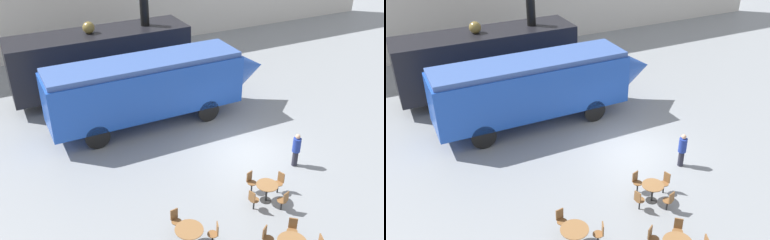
{
  "view_description": "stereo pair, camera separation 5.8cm",
  "coord_description": "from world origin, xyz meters",
  "views": [
    {
      "loc": [
        -9.37,
        -13.45,
        10.62
      ],
      "look_at": [
        -2.15,
        1.0,
        1.6
      ],
      "focal_mm": 40.0,
      "sensor_mm": 36.0,
      "label": 1
    },
    {
      "loc": [
        -9.32,
        -13.47,
        10.62
      ],
      "look_at": [
        -2.15,
        1.0,
        1.6
      ],
      "focal_mm": 40.0,
      "sensor_mm": 36.0,
      "label": 2
    }
  ],
  "objects": [
    {
      "name": "ground_plane",
      "position": [
        0.0,
        0.0,
        0.0
      ],
      "size": [
        80.0,
        80.0,
        0.0
      ],
      "primitive_type": "plane",
      "color": "gray"
    },
    {
      "name": "steam_locomotive",
      "position": [
        -3.9,
        8.7,
        2.12
      ],
      "size": [
        9.76,
        2.71,
        5.12
      ],
      "color": "black",
      "rests_on": "ground_plane"
    },
    {
      "name": "streamlined_locomotive",
      "position": [
        -2.19,
        4.3,
        2.02
      ],
      "size": [
        11.44,
        2.52,
        3.38
      ],
      "color": "blue",
      "rests_on": "ground_plane"
    },
    {
      "name": "cafe_table_mid",
      "position": [
        -4.79,
        -4.07,
        0.58
      ],
      "size": [
        0.96,
        0.96,
        0.71
      ],
      "color": "black",
      "rests_on": "ground_plane"
    },
    {
      "name": "cafe_table_far",
      "position": [
        -1.17,
        -3.32,
        0.58
      ],
      "size": [
        0.83,
        0.83,
        0.75
      ],
      "color": "black",
      "rests_on": "ground_plane"
    },
    {
      "name": "cafe_chair_0",
      "position": [
        -1.59,
        -5.38,
        0.51
      ],
      "size": [
        0.4,
        0.41,
        0.87
      ],
      "rotation": [
        0.0,
        0.0,
        4.01
      ],
      "color": "black",
      "rests_on": "ground_plane"
    },
    {
      "name": "cafe_chair_1",
      "position": [
        -2.58,
        -5.31,
        0.51
      ],
      "size": [
        0.39,
        0.4,
        0.87
      ],
      "rotation": [
        0.0,
        0.0,
        5.27
      ],
      "color": "black",
      "rests_on": "ground_plane"
    },
    {
      "name": "cafe_chair_6",
      "position": [
        -4.0,
        -4.4,
        0.51
      ],
      "size": [
        0.39,
        0.38,
        0.87
      ],
      "rotation": [
        0.0,
        0.0,
        9.03
      ],
      "color": "black",
      "rests_on": "ground_plane"
    },
    {
      "name": "cafe_chair_7",
      "position": [
        -4.9,
        -3.23,
        0.51
      ],
      "size": [
        0.36,
        0.37,
        0.87
      ],
      "rotation": [
        0.0,
        0.0,
        11.13
      ],
      "color": "black",
      "rests_on": "ground_plane"
    },
    {
      "name": "cafe_chair_8",
      "position": [
        -1.39,
        -2.57,
        0.51
      ],
      "size": [
        0.37,
        0.39,
        0.87
      ],
      "rotation": [
        0.0,
        0.0,
        4.99
      ],
      "color": "black",
      "rests_on": "ground_plane"
    },
    {
      "name": "cafe_chair_9",
      "position": [
        -1.92,
        -3.54,
        0.51
      ],
      "size": [
        0.39,
        0.37,
        0.87
      ],
      "rotation": [
        0.0,
        0.0,
        6.56
      ],
      "color": "black",
      "rests_on": "ground_plane"
    },
    {
      "name": "cafe_chair_10",
      "position": [
        -0.95,
        -4.08,
        0.51
      ],
      "size": [
        0.37,
        0.39,
        0.87
      ],
      "rotation": [
        0.0,
        0.0,
        8.13
      ],
      "color": "black",
      "rests_on": "ground_plane"
    },
    {
      "name": "cafe_chair_11",
      "position": [
        -0.42,
        -3.11,
        0.51
      ],
      "size": [
        0.39,
        0.37,
        0.87
      ],
      "rotation": [
        0.0,
        0.0,
        9.71
      ],
      "color": "black",
      "rests_on": "ground_plane"
    },
    {
      "name": "visitor_person",
      "position": [
        1.28,
        -1.94,
        0.82
      ],
      "size": [
        0.34,
        0.34,
        1.53
      ],
      "color": "#262633",
      "rests_on": "ground_plane"
    }
  ]
}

